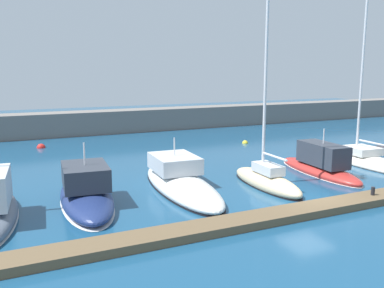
{
  "coord_description": "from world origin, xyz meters",
  "views": [
    {
      "loc": [
        -14.73,
        -16.7,
        6.91
      ],
      "look_at": [
        -4.32,
        5.42,
        2.52
      ],
      "focal_mm": 38.79,
      "sensor_mm": 36.0,
      "label": 1
    }
  ],
  "objects_px": {
    "motorboat_navy_third": "(86,192)",
    "mooring_buoy_yellow": "(245,143)",
    "motorboat_red_sixth": "(320,165)",
    "sailboat_sand_fifth": "(267,179)",
    "dock_bollard": "(373,191)",
    "sailboat_ivory_seventh": "(365,160)",
    "mooring_buoy_red": "(41,148)",
    "motorboat_white_fourth": "(180,182)"
  },
  "relations": [
    {
      "from": "sailboat_sand_fifth",
      "to": "sailboat_ivory_seventh",
      "type": "xyz_separation_m",
      "value": [
        10.35,
        1.97,
        -0.16
      ]
    },
    {
      "from": "sailboat_sand_fifth",
      "to": "motorboat_red_sixth",
      "type": "xyz_separation_m",
      "value": [
        5.07,
        1.05,
        0.18
      ]
    },
    {
      "from": "motorboat_navy_third",
      "to": "dock_bollard",
      "type": "height_order",
      "value": "motorboat_navy_third"
    },
    {
      "from": "motorboat_navy_third",
      "to": "motorboat_white_fourth",
      "type": "height_order",
      "value": "motorboat_navy_third"
    },
    {
      "from": "sailboat_ivory_seventh",
      "to": "motorboat_red_sixth",
      "type": "bearing_deg",
      "value": 104.45
    },
    {
      "from": "sailboat_sand_fifth",
      "to": "mooring_buoy_red",
      "type": "bearing_deg",
      "value": 32.75
    },
    {
      "from": "sailboat_sand_fifth",
      "to": "motorboat_navy_third",
      "type": "bearing_deg",
      "value": 85.01
    },
    {
      "from": "motorboat_red_sixth",
      "to": "sailboat_ivory_seventh",
      "type": "xyz_separation_m",
      "value": [
        5.28,
        0.92,
        -0.34
      ]
    },
    {
      "from": "motorboat_red_sixth",
      "to": "sailboat_ivory_seventh",
      "type": "relative_size",
      "value": 0.51
    },
    {
      "from": "motorboat_red_sixth",
      "to": "motorboat_white_fourth",
      "type": "bearing_deg",
      "value": 91.15
    },
    {
      "from": "motorboat_navy_third",
      "to": "sailboat_ivory_seventh",
      "type": "distance_m",
      "value": 20.83
    },
    {
      "from": "motorboat_white_fourth",
      "to": "mooring_buoy_red",
      "type": "height_order",
      "value": "motorboat_white_fourth"
    },
    {
      "from": "motorboat_navy_third",
      "to": "dock_bollard",
      "type": "xyz_separation_m",
      "value": [
        13.74,
        -6.29,
        0.02
      ]
    },
    {
      "from": "motorboat_white_fourth",
      "to": "sailboat_sand_fifth",
      "type": "relative_size",
      "value": 0.86
    },
    {
      "from": "motorboat_white_fourth",
      "to": "mooring_buoy_red",
      "type": "distance_m",
      "value": 18.21
    },
    {
      "from": "motorboat_red_sixth",
      "to": "sailboat_ivory_seventh",
      "type": "bearing_deg",
      "value": -75.24
    },
    {
      "from": "sailboat_sand_fifth",
      "to": "mooring_buoy_red",
      "type": "xyz_separation_m",
      "value": [
        -11.05,
        18.84,
        -0.41
      ]
    },
    {
      "from": "motorboat_navy_third",
      "to": "mooring_buoy_yellow",
      "type": "bearing_deg",
      "value": -50.47
    },
    {
      "from": "motorboat_red_sixth",
      "to": "mooring_buoy_yellow",
      "type": "height_order",
      "value": "motorboat_red_sixth"
    },
    {
      "from": "motorboat_navy_third",
      "to": "motorboat_red_sixth",
      "type": "bearing_deg",
      "value": -85.78
    },
    {
      "from": "motorboat_red_sixth",
      "to": "mooring_buoy_red",
      "type": "xyz_separation_m",
      "value": [
        -16.12,
        17.8,
        -0.59
      ]
    },
    {
      "from": "motorboat_navy_third",
      "to": "mooring_buoy_yellow",
      "type": "height_order",
      "value": "motorboat_navy_third"
    },
    {
      "from": "motorboat_white_fourth",
      "to": "sailboat_sand_fifth",
      "type": "bearing_deg",
      "value": -105.6
    },
    {
      "from": "sailboat_sand_fifth",
      "to": "mooring_buoy_yellow",
      "type": "bearing_deg",
      "value": -25.11
    },
    {
      "from": "motorboat_white_fourth",
      "to": "motorboat_red_sixth",
      "type": "distance_m",
      "value": 10.03
    },
    {
      "from": "mooring_buoy_yellow",
      "to": "sailboat_sand_fifth",
      "type": "bearing_deg",
      "value": -117.46
    },
    {
      "from": "motorboat_red_sixth",
      "to": "sailboat_ivory_seventh",
      "type": "distance_m",
      "value": 5.37
    },
    {
      "from": "dock_bollard",
      "to": "sailboat_ivory_seventh",
      "type": "bearing_deg",
      "value": 44.33
    },
    {
      "from": "motorboat_white_fourth",
      "to": "dock_bollard",
      "type": "bearing_deg",
      "value": -125.57
    },
    {
      "from": "mooring_buoy_yellow",
      "to": "mooring_buoy_red",
      "type": "height_order",
      "value": "mooring_buoy_red"
    },
    {
      "from": "motorboat_navy_third",
      "to": "dock_bollard",
      "type": "distance_m",
      "value": 15.11
    },
    {
      "from": "motorboat_navy_third",
      "to": "motorboat_white_fourth",
      "type": "distance_m",
      "value": 5.54
    },
    {
      "from": "sailboat_ivory_seventh",
      "to": "mooring_buoy_yellow",
      "type": "xyz_separation_m",
      "value": [
        -3.55,
        11.12,
        -0.25
      ]
    },
    {
      "from": "sailboat_ivory_seventh",
      "to": "motorboat_white_fourth",
      "type": "bearing_deg",
      "value": 95.57
    },
    {
      "from": "dock_bollard",
      "to": "mooring_buoy_red",
      "type": "bearing_deg",
      "value": 121.07
    },
    {
      "from": "mooring_buoy_yellow",
      "to": "dock_bollard",
      "type": "xyz_separation_m",
      "value": [
        -3.52,
        -18.02,
        0.6
      ]
    },
    {
      "from": "motorboat_red_sixth",
      "to": "mooring_buoy_red",
      "type": "height_order",
      "value": "motorboat_red_sixth"
    },
    {
      "from": "sailboat_sand_fifth",
      "to": "mooring_buoy_yellow",
      "type": "xyz_separation_m",
      "value": [
        6.8,
        13.08,
        -0.41
      ]
    },
    {
      "from": "motorboat_white_fourth",
      "to": "dock_bollard",
      "type": "height_order",
      "value": "motorboat_white_fourth"
    },
    {
      "from": "dock_bollard",
      "to": "motorboat_red_sixth",
      "type": "bearing_deg",
      "value": 73.31
    },
    {
      "from": "mooring_buoy_red",
      "to": "dock_bollard",
      "type": "relative_size",
      "value": 1.73
    },
    {
      "from": "motorboat_navy_third",
      "to": "sailboat_ivory_seventh",
      "type": "bearing_deg",
      "value": -82.97
    }
  ]
}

